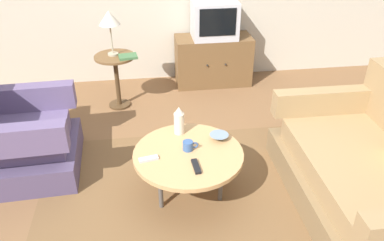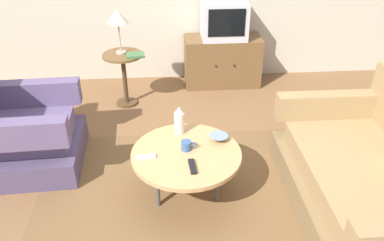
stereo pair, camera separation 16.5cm
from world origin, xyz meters
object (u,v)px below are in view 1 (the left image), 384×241
object	(u,v)px
vase	(179,121)
tv_remote_dark	(196,166)
tv_remote_silver	(149,159)
couch	(372,175)
table_lamp	(109,19)
side_table	(116,71)
coffee_table	(188,155)
book	(128,56)
tv_stand	(213,60)
television	(215,20)
mug	(188,146)
armchair	(16,140)
bowl	(219,137)

from	to	relation	value
vase	tv_remote_dark	distance (m)	0.50
tv_remote_dark	tv_remote_silver	xyz separation A→B (m)	(-0.34, 0.14, 0.00)
couch	table_lamp	bearing A→B (deg)	46.12
side_table	vase	distance (m)	1.44
coffee_table	book	world-z (taller)	book
tv_stand	vase	bearing A→B (deg)	-109.32
television	tv_remote_silver	size ratio (longest dim) A/B	3.48
tv_stand	coffee_table	bearing A→B (deg)	-105.79
vase	tv_remote_silver	size ratio (longest dim) A/B	1.61
side_table	tv_stand	distance (m)	1.28
tv_remote_silver	book	xyz separation A→B (m)	(-0.14, 1.58, 0.21)
coffee_table	book	bearing A→B (deg)	106.46
couch	mug	xyz separation A→B (m)	(-1.37, 0.35, 0.16)
television	tv_remote_silver	xyz separation A→B (m)	(-0.90, -2.11, -0.41)
armchair	bowl	bearing A→B (deg)	75.23
tv_stand	television	world-z (taller)	television
television	tv_remote_silver	distance (m)	2.33
side_table	television	distance (m)	1.33
couch	mug	distance (m)	1.43
table_lamp	tv_remote_dark	bearing A→B (deg)	-70.53
coffee_table	vase	xyz separation A→B (m)	(-0.04, 0.29, 0.15)
book	armchair	bearing A→B (deg)	-142.58
tv_remote_silver	couch	bearing A→B (deg)	-20.36
armchair	mug	xyz separation A→B (m)	(1.44, -0.48, 0.13)
television	tv_remote_dark	bearing A→B (deg)	-103.84
tv_remote_silver	book	bearing A→B (deg)	83.53
vase	tv_remote_silver	world-z (taller)	vase
tv_stand	television	xyz separation A→B (m)	(-0.00, -0.02, 0.53)
side_table	table_lamp	size ratio (longest dim) A/B	1.28
television	side_table	bearing A→B (deg)	-159.32
coffee_table	television	distance (m)	2.19
television	table_lamp	size ratio (longest dim) A/B	1.11
tv_stand	book	bearing A→B (deg)	-152.13
tv_stand	bowl	world-z (taller)	tv_stand
armchair	vase	world-z (taller)	armchair
coffee_table	tv_remote_dark	bearing A→B (deg)	-80.27
coffee_table	bowl	distance (m)	0.32
television	table_lamp	world-z (taller)	table_lamp
mug	vase	bearing A→B (deg)	99.88
coffee_table	mug	world-z (taller)	mug
armchair	mug	distance (m)	1.52
coffee_table	tv_stand	world-z (taller)	tv_stand
tv_remote_dark	book	distance (m)	1.80
couch	mug	world-z (taller)	couch
mug	book	size ratio (longest dim) A/B	0.58
bowl	mug	bearing A→B (deg)	-157.72
side_table	table_lamp	distance (m)	0.57
couch	bowl	world-z (taller)	couch
couch	book	xyz separation A→B (m)	(-1.83, 1.84, 0.34)
coffee_table	tv_remote_silver	xyz separation A→B (m)	(-0.31, -0.05, 0.04)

